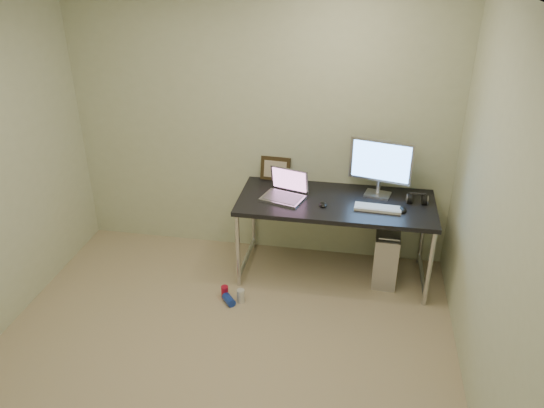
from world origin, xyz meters
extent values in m
plane|color=tan|center=(0.00, 0.00, 0.00)|extent=(3.50, 3.50, 0.00)
plane|color=silver|center=(0.00, 0.00, 2.50)|extent=(3.50, 3.50, 0.00)
cube|color=beige|center=(0.00, 1.75, 1.25)|extent=(3.50, 0.02, 2.50)
cube|color=beige|center=(1.75, 0.00, 1.25)|extent=(0.02, 3.50, 2.50)
cube|color=black|center=(0.74, 1.38, 0.73)|extent=(1.69, 0.74, 0.04)
cylinder|color=silver|center=(-0.06, 1.05, 0.35)|extent=(0.04, 0.04, 0.71)
cylinder|color=silver|center=(-0.06, 1.71, 0.35)|extent=(0.04, 0.04, 0.71)
cylinder|color=silver|center=(1.55, 1.05, 0.35)|extent=(0.04, 0.04, 0.71)
cylinder|color=silver|center=(1.55, 1.71, 0.35)|extent=(0.04, 0.04, 0.71)
cylinder|color=silver|center=(-0.06, 1.38, 0.08)|extent=(0.04, 0.66, 0.04)
cylinder|color=silver|center=(1.55, 1.38, 0.08)|extent=(0.04, 0.66, 0.04)
cube|color=#BBBBC0|center=(1.21, 1.41, 0.25)|extent=(0.22, 0.48, 0.49)
cylinder|color=#B3B1B8|center=(1.21, 1.21, 0.51)|extent=(0.18, 0.03, 0.02)
cylinder|color=#B3B1B8|center=(1.21, 1.61, 0.51)|extent=(0.18, 0.03, 0.02)
cylinder|color=black|center=(1.16, 1.70, 0.40)|extent=(0.01, 0.16, 0.69)
cylinder|color=black|center=(1.25, 1.68, 0.38)|extent=(0.02, 0.11, 0.71)
cylinder|color=#AD102B|center=(-0.14, 0.85, 0.06)|extent=(0.08, 0.08, 0.11)
cylinder|color=silver|center=(0.01, 0.82, 0.06)|extent=(0.08, 0.08, 0.12)
cylinder|color=#1935A6|center=(-0.08, 0.78, 0.04)|extent=(0.14, 0.15, 0.07)
cube|color=#B3B1B8|center=(0.28, 1.33, 0.76)|extent=(0.40, 0.33, 0.02)
cube|color=slate|center=(0.28, 1.33, 0.77)|extent=(0.35, 0.28, 0.00)
cube|color=gray|center=(0.32, 1.46, 0.88)|extent=(0.35, 0.15, 0.22)
cube|color=#7D4A6E|center=(0.32, 1.45, 0.88)|extent=(0.31, 0.13, 0.19)
cube|color=#B3B1B8|center=(1.09, 1.56, 0.76)|extent=(0.25, 0.20, 0.02)
cylinder|color=#B3B1B8|center=(1.09, 1.58, 0.82)|extent=(0.04, 0.04, 0.12)
cube|color=#B3B1B8|center=(1.09, 1.57, 1.07)|extent=(0.54, 0.16, 0.37)
cube|color=#5393F0|center=(1.09, 1.54, 1.07)|extent=(0.48, 0.12, 0.32)
cube|color=silver|center=(1.09, 1.28, 0.76)|extent=(0.39, 0.15, 0.02)
ellipsoid|color=black|center=(1.30, 1.29, 0.77)|extent=(0.09, 0.12, 0.04)
ellipsoid|color=black|center=(0.64, 1.27, 0.77)|extent=(0.08, 0.11, 0.03)
cylinder|color=black|center=(1.36, 1.47, 0.78)|extent=(0.04, 0.10, 0.10)
cylinder|color=black|center=(1.48, 1.47, 0.78)|extent=(0.04, 0.10, 0.10)
cube|color=black|center=(1.42, 1.47, 0.83)|extent=(0.13, 0.02, 0.01)
cube|color=black|center=(0.15, 1.72, 0.86)|extent=(0.28, 0.10, 0.22)
cylinder|color=silver|center=(0.31, 1.69, 0.80)|extent=(0.01, 0.01, 0.09)
cylinder|color=silver|center=(0.31, 1.69, 0.85)|extent=(0.05, 0.04, 0.04)
camera|label=1|loc=(0.91, -2.72, 2.81)|focal=35.00mm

